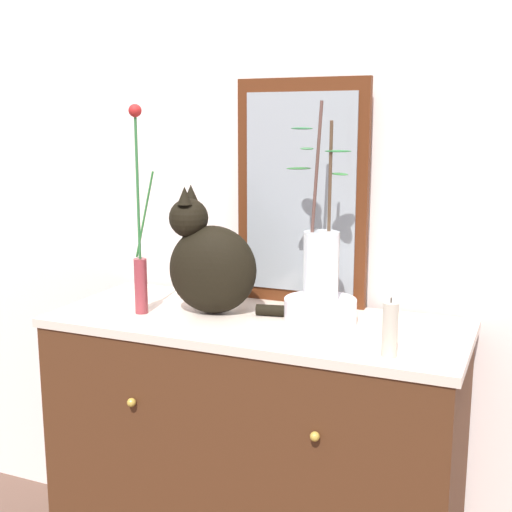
% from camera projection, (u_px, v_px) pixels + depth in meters
% --- Properties ---
extents(wall_back, '(4.40, 0.08, 2.60)m').
position_uv_depth(wall_back, '(296.00, 162.00, 2.09)').
color(wall_back, silver).
rests_on(wall_back, ground_plane).
extents(sideboard, '(1.16, 0.50, 0.88)m').
position_uv_depth(sideboard, '(256.00, 464.00, 1.97)').
color(sideboard, '#482715').
rests_on(sideboard, ground_plane).
extents(mirror_leaning, '(0.40, 0.03, 0.67)m').
position_uv_depth(mirror_leaning, '(301.00, 193.00, 2.00)').
color(mirror_leaning, '#4F2410').
rests_on(mirror_leaning, sideboard).
extents(cat_sitting, '(0.46, 0.21, 0.37)m').
position_uv_depth(cat_sitting, '(211.00, 263.00, 1.92)').
color(cat_sitting, black).
rests_on(cat_sitting, sideboard).
extents(vase_slim_green, '(0.07, 0.04, 0.59)m').
position_uv_depth(vase_slim_green, '(140.00, 250.00, 1.91)').
color(vase_slim_green, maroon).
rests_on(vase_slim_green, sideboard).
extents(bowl_porcelain, '(0.20, 0.20, 0.07)m').
position_uv_depth(bowl_porcelain, '(320.00, 311.00, 1.85)').
color(bowl_porcelain, white).
rests_on(bowl_porcelain, sideboard).
extents(vase_glass_clear, '(0.18, 0.12, 0.53)m').
position_uv_depth(vase_glass_clear, '(321.00, 259.00, 1.82)').
color(vase_glass_clear, silver).
rests_on(vase_glass_clear, bowl_porcelain).
extents(candle_pillar, '(0.04, 0.04, 0.14)m').
position_uv_depth(candle_pillar, '(390.00, 330.00, 1.57)').
color(candle_pillar, beige).
rests_on(candle_pillar, sideboard).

